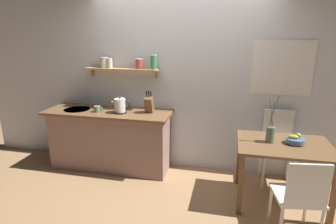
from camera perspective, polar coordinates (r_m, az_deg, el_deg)
name	(u,v)px	position (r m, az deg, el deg)	size (l,w,h in m)	color
ground_plane	(171,185)	(3.88, 0.64, -14.73)	(14.00, 14.00, 0.00)	#A87F56
back_wall	(195,79)	(3.99, 5.61, 6.83)	(6.80, 0.11, 2.70)	silver
kitchen_counter	(110,139)	(4.25, -11.78, -5.45)	(1.83, 0.63, 0.90)	gray
wall_shelf	(124,66)	(4.07, -9.03, 9.34)	(1.10, 0.20, 0.33)	tan
dining_table	(283,153)	(3.50, 22.62, -7.85)	(1.04, 0.76, 0.76)	brown
dining_chair_near	(301,195)	(3.04, 25.57, -15.13)	(0.49, 0.48, 0.87)	white
dining_chair_far	(277,144)	(4.01, 21.56, -6.10)	(0.44, 0.40, 1.00)	white
fruit_bowl	(295,140)	(3.49, 24.69, -5.21)	(0.20, 0.20, 0.12)	#51759E
twig_vase	(270,134)	(3.41, 20.26, -4.22)	(0.10, 0.09, 0.56)	#567056
electric_kettle	(120,106)	(3.93, -9.78, 1.24)	(0.27, 0.18, 0.23)	black
knife_block	(149,104)	(3.89, -3.90, 1.67)	(0.11, 0.18, 0.32)	brown
coffee_mug_by_sink	(97,109)	(4.06, -14.30, 0.61)	(0.13, 0.09, 0.09)	slate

